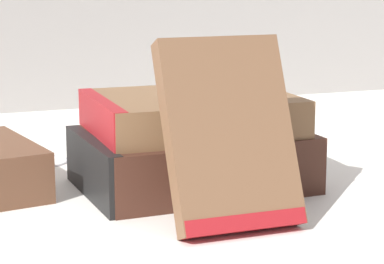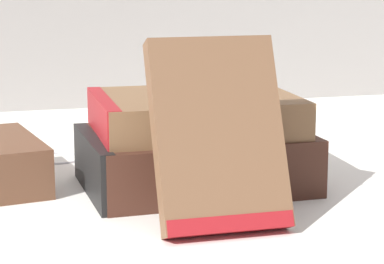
{
  "view_description": "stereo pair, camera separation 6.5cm",
  "coord_description": "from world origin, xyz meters",
  "px_view_note": "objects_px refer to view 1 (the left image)",
  "views": [
    {
      "loc": [
        -0.25,
        -0.62,
        0.19
      ],
      "look_at": [
        -0.01,
        0.01,
        0.06
      ],
      "focal_mm": 75.0,
      "sensor_mm": 36.0,
      "label": 1
    },
    {
      "loc": [
        -0.19,
        -0.64,
        0.19
      ],
      "look_at": [
        -0.01,
        0.01,
        0.06
      ],
      "focal_mm": 75.0,
      "sensor_mm": 36.0,
      "label": 2
    }
  ],
  "objects_px": {
    "reading_glasses": "(73,158)",
    "pocket_watch": "(227,91)",
    "book_leaning_front": "(230,140)",
    "book_flat_bottom": "(184,160)",
    "book_flat_top": "(185,113)"
  },
  "relations": [
    {
      "from": "reading_glasses",
      "to": "book_leaning_front",
      "type": "bearing_deg",
      "value": -71.24
    },
    {
      "from": "book_flat_bottom",
      "to": "book_flat_top",
      "type": "xyz_separation_m",
      "value": [
        0.0,
        0.01,
        0.04
      ]
    },
    {
      "from": "book_flat_top",
      "to": "book_leaning_front",
      "type": "distance_m",
      "value": 0.12
    },
    {
      "from": "book_leaning_front",
      "to": "reading_glasses",
      "type": "xyz_separation_m",
      "value": [
        -0.07,
        0.25,
        -0.06
      ]
    },
    {
      "from": "book_leaning_front",
      "to": "pocket_watch",
      "type": "bearing_deg",
      "value": 67.93
    },
    {
      "from": "reading_glasses",
      "to": "pocket_watch",
      "type": "bearing_deg",
      "value": -46.56
    },
    {
      "from": "book_flat_top",
      "to": "reading_glasses",
      "type": "height_order",
      "value": "book_flat_top"
    },
    {
      "from": "pocket_watch",
      "to": "book_flat_bottom",
      "type": "bearing_deg",
      "value": -179.2
    },
    {
      "from": "book_leaning_front",
      "to": "reading_glasses",
      "type": "height_order",
      "value": "book_leaning_front"
    },
    {
      "from": "book_flat_bottom",
      "to": "reading_glasses",
      "type": "height_order",
      "value": "book_flat_bottom"
    },
    {
      "from": "book_flat_top",
      "to": "book_leaning_front",
      "type": "xyz_separation_m",
      "value": [
        -0.01,
        -0.12,
        0.0
      ]
    },
    {
      "from": "book_flat_bottom",
      "to": "pocket_watch",
      "type": "distance_m",
      "value": 0.07
    },
    {
      "from": "book_flat_top",
      "to": "pocket_watch",
      "type": "distance_m",
      "value": 0.04
    },
    {
      "from": "book_flat_bottom",
      "to": "book_leaning_front",
      "type": "distance_m",
      "value": 0.12
    },
    {
      "from": "book_leaning_front",
      "to": "pocket_watch",
      "type": "distance_m",
      "value": 0.12
    }
  ]
}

